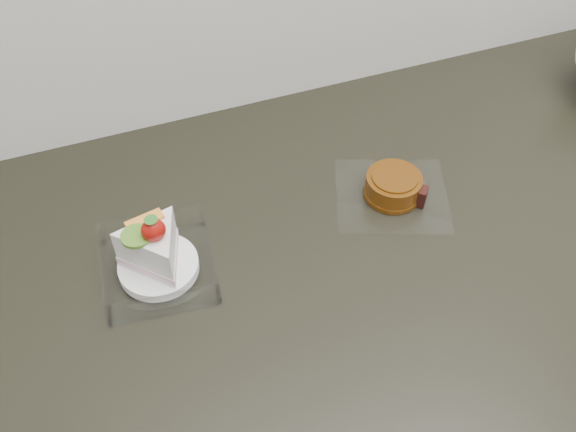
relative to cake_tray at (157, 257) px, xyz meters
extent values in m
cube|color=black|center=(0.41, -0.04, -0.50)|extent=(2.00, 0.60, 0.86)
cube|color=black|center=(0.41, -0.04, -0.05)|extent=(2.04, 0.64, 0.04)
cube|color=white|center=(0.00, 0.00, -0.03)|extent=(0.14, 0.14, 0.00)
cylinder|color=white|center=(0.00, 0.00, -0.02)|extent=(0.09, 0.09, 0.01)
ellipsoid|color=#B41A0C|center=(0.00, -0.01, 0.06)|extent=(0.03, 0.02, 0.03)
cone|color=#2D7223|center=(0.00, -0.01, 0.07)|extent=(0.02, 0.02, 0.01)
cylinder|color=#5D952B|center=(-0.02, 0.00, 0.05)|extent=(0.03, 0.03, 0.00)
cube|color=orange|center=(0.00, 0.02, 0.05)|extent=(0.05, 0.02, 0.00)
cube|color=white|center=(0.32, 0.02, -0.03)|extent=(0.19, 0.18, 0.00)
cylinder|color=#6B380C|center=(0.32, 0.02, -0.01)|extent=(0.09, 0.09, 0.03)
cylinder|color=#6B380C|center=(0.32, 0.02, -0.02)|extent=(0.09, 0.09, 0.01)
cylinder|color=#6B380C|center=(0.32, 0.02, 0.01)|extent=(0.07, 0.07, 0.00)
cube|color=black|center=(0.34, -0.01, -0.01)|extent=(0.03, 0.03, 0.03)
camera|label=1|loc=(-0.02, -0.49, 0.58)|focal=40.00mm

